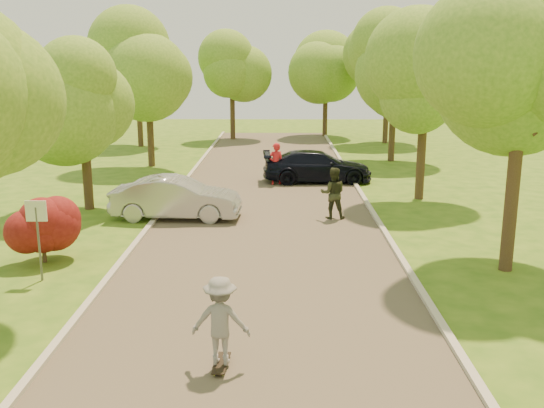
{
  "coord_description": "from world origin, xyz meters",
  "views": [
    {
      "loc": [
        0.49,
        -11.09,
        5.67
      ],
      "look_at": [
        0.26,
        7.41,
        1.3
      ],
      "focal_mm": 40.0,
      "sensor_mm": 36.0,
      "label": 1
    }
  ],
  "objects_px": {
    "person_striped": "(276,164)",
    "person_olive": "(333,193)",
    "skateboarder": "(220,321)",
    "dark_sedan": "(317,166)",
    "silver_sedan": "(176,198)",
    "street_sign": "(37,224)",
    "longboard": "(221,363)"
  },
  "relations": [
    {
      "from": "dark_sedan",
      "to": "person_striped",
      "type": "xyz_separation_m",
      "value": [
        -1.98,
        -0.7,
        0.23
      ]
    },
    {
      "from": "street_sign",
      "to": "silver_sedan",
      "type": "height_order",
      "value": "street_sign"
    },
    {
      "from": "longboard",
      "to": "dark_sedan",
      "type": "bearing_deg",
      "value": -95.06
    },
    {
      "from": "person_olive",
      "to": "longboard",
      "type": "bearing_deg",
      "value": 76.97
    },
    {
      "from": "silver_sedan",
      "to": "longboard",
      "type": "bearing_deg",
      "value": -163.67
    },
    {
      "from": "person_striped",
      "to": "person_olive",
      "type": "xyz_separation_m",
      "value": [
        2.14,
        -6.31,
        -0.03
      ]
    },
    {
      "from": "street_sign",
      "to": "skateboarder",
      "type": "bearing_deg",
      "value": -41.74
    },
    {
      "from": "silver_sedan",
      "to": "person_olive",
      "type": "distance_m",
      "value": 5.76
    },
    {
      "from": "street_sign",
      "to": "person_striped",
      "type": "xyz_separation_m",
      "value": [
        6.12,
        12.92,
        -0.58
      ]
    },
    {
      "from": "person_striped",
      "to": "person_olive",
      "type": "bearing_deg",
      "value": 88.25
    },
    {
      "from": "person_striped",
      "to": "silver_sedan",
      "type": "bearing_deg",
      "value": 39.99
    },
    {
      "from": "longboard",
      "to": "skateboarder",
      "type": "bearing_deg",
      "value": -119.73
    },
    {
      "from": "street_sign",
      "to": "person_striped",
      "type": "relative_size",
      "value": 1.1
    },
    {
      "from": "longboard",
      "to": "skateboarder",
      "type": "height_order",
      "value": "skateboarder"
    },
    {
      "from": "silver_sedan",
      "to": "skateboarder",
      "type": "height_order",
      "value": "skateboarder"
    },
    {
      "from": "longboard",
      "to": "street_sign",
      "type": "bearing_deg",
      "value": -37.78
    },
    {
      "from": "skateboarder",
      "to": "person_striped",
      "type": "bearing_deg",
      "value": -89.03
    },
    {
      "from": "dark_sedan",
      "to": "longboard",
      "type": "xyz_separation_m",
      "value": [
        -2.9,
        -18.27,
        -0.66
      ]
    },
    {
      "from": "skateboarder",
      "to": "silver_sedan",
      "type": "bearing_deg",
      "value": -72.45
    },
    {
      "from": "street_sign",
      "to": "silver_sedan",
      "type": "xyz_separation_m",
      "value": [
        2.5,
        6.54,
        -0.79
      ]
    },
    {
      "from": "silver_sedan",
      "to": "person_olive",
      "type": "bearing_deg",
      "value": -86.56
    },
    {
      "from": "silver_sedan",
      "to": "person_olive",
      "type": "height_order",
      "value": "person_olive"
    },
    {
      "from": "longboard",
      "to": "person_olive",
      "type": "bearing_deg",
      "value": -101.23
    },
    {
      "from": "longboard",
      "to": "person_striped",
      "type": "distance_m",
      "value": 17.61
    },
    {
      "from": "silver_sedan",
      "to": "longboard",
      "type": "distance_m",
      "value": 11.52
    },
    {
      "from": "dark_sedan",
      "to": "longboard",
      "type": "relative_size",
      "value": 5.84
    },
    {
      "from": "dark_sedan",
      "to": "skateboarder",
      "type": "xyz_separation_m",
      "value": [
        -2.9,
        -18.27,
        0.21
      ]
    },
    {
      "from": "silver_sedan",
      "to": "person_striped",
      "type": "height_order",
      "value": "person_striped"
    },
    {
      "from": "person_striped",
      "to": "street_sign",
      "type": "bearing_deg",
      "value": 44.21
    },
    {
      "from": "dark_sedan",
      "to": "person_olive",
      "type": "bearing_deg",
      "value": 178.51
    },
    {
      "from": "street_sign",
      "to": "skateboarder",
      "type": "relative_size",
      "value": 1.27
    },
    {
      "from": "dark_sedan",
      "to": "person_striped",
      "type": "distance_m",
      "value": 2.11
    }
  ]
}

